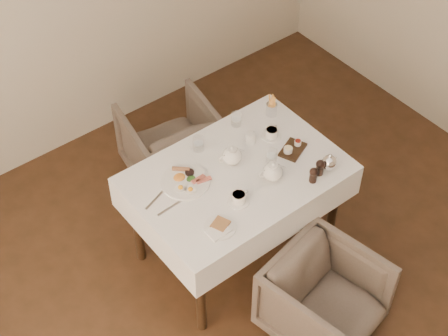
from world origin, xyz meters
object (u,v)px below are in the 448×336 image
Objects in this scene: table at (237,186)px; armchair_far at (171,143)px; teapot_centre at (232,155)px; breakfast_plate at (185,181)px; armchair_near at (324,299)px.

table is 1.98× the size of armchair_far.
armchair_far is 3.83× the size of teapot_centre.
table is 4.33× the size of breakfast_plate.
table is 0.86m from armchair_near.
breakfast_plate reaches higher than armchair_far.
table is 0.34m from breakfast_plate.
armchair_near is 2.11× the size of breakfast_plate.
armchair_near is 1.09m from breakfast_plate.
breakfast_plate is 0.33m from teapot_centre.
breakfast_plate is at bearing -178.55° from teapot_centre.
armchair_near is at bearing -91.82° from breakfast_plate.
armchair_near is 0.96× the size of armchair_far.
teapot_centre is (0.03, 0.09, 0.18)m from table.
teapot_centre is at bearing 70.48° from table.
teapot_centre reaches higher than armchair_far.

